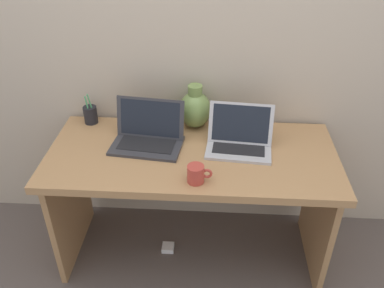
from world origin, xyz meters
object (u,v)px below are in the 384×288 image
(laptop_left, at_px, (148,133))
(laptop_right, at_px, (240,137))
(green_vase, at_px, (195,109))
(pen_cup, at_px, (91,115))
(power_brick, at_px, (168,247))
(coffee_mug, at_px, (196,174))

(laptop_left, height_order, laptop_right, laptop_left)
(laptop_left, distance_m, green_vase, 0.30)
(pen_cup, bearing_deg, green_vase, 0.13)
(laptop_right, bearing_deg, laptop_left, 179.08)
(laptop_right, bearing_deg, power_brick, -170.33)
(coffee_mug, relative_size, pen_cup, 0.62)
(pen_cup, bearing_deg, power_brick, -30.47)
(power_brick, bearing_deg, pen_cup, 149.53)
(coffee_mug, bearing_deg, pen_cup, 141.43)
(green_vase, xyz_separation_m, power_brick, (-0.14, -0.26, -0.80))
(laptop_left, distance_m, power_brick, 0.76)
(laptop_left, xyz_separation_m, laptop_right, (0.46, -0.01, -0.00))
(power_brick, bearing_deg, green_vase, 60.93)
(laptop_right, xyz_separation_m, power_brick, (-0.38, -0.06, -0.75))
(green_vase, xyz_separation_m, coffee_mug, (0.03, -0.49, -0.06))
(laptop_right, height_order, pen_cup, laptop_right)
(power_brick, bearing_deg, coffee_mug, -52.73)
(laptop_left, relative_size, green_vase, 1.55)
(power_brick, bearing_deg, laptop_left, 139.52)
(pen_cup, height_order, power_brick, pen_cup)
(green_vase, relative_size, power_brick, 3.46)
(green_vase, bearing_deg, laptop_left, -140.78)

